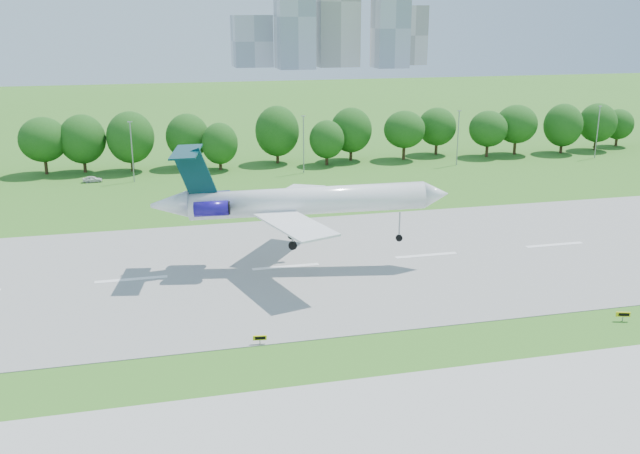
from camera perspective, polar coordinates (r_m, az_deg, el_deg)
The scene contains 10 objects.
ground at distance 72.78m, azimuth 1.06°, elevation -9.77°, with size 600.00×600.00×0.00m, color #32671B.
runway at distance 95.24m, azimuth -2.76°, elevation -3.22°, with size 400.00×45.00×0.08m, color gray.
taxiway at distance 57.88m, azimuth 5.80°, elevation -17.41°, with size 400.00×23.00×0.08m, color #ADADA8.
tree_line at distance 158.09m, azimuth -7.47°, elevation 6.98°, with size 288.40×8.40×10.40m.
light_poles at distance 148.01m, azimuth -8.00°, elevation 6.36°, with size 175.90×0.25×12.19m.
skyline at distance 468.44m, azimuth 0.82°, elevation 16.42°, with size 127.00×52.00×80.00m.
airliner at distance 93.08m, azimuth -2.21°, elevation 2.14°, with size 39.07×28.14×13.16m.
taxi_sign_centre at distance 73.70m, azimuth -4.84°, elevation -8.84°, with size 1.43×0.34×1.00m.
taxi_sign_right at distance 85.44m, azimuth 23.09°, elevation -6.45°, with size 1.52×0.62×1.08m.
service_vehicle_b at distance 150.38m, azimuth -17.75°, elevation 3.67°, with size 1.52×3.77×1.29m, color silver.
Camera 1 is at (-16.68, -63.01, 32.38)m, focal length 40.00 mm.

